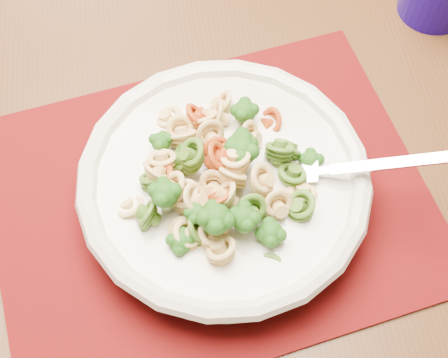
# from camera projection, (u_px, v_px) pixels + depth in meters

# --- Properties ---
(dining_table) EXTENTS (1.44, 1.11, 0.73)m
(dining_table) POSITION_uv_depth(u_px,v_px,m) (164.00, 135.00, 0.80)
(dining_table) COLOR #482714
(dining_table) RESTS_ON ground
(placemat) EXTENTS (0.53, 0.48, 0.00)m
(placemat) POSITION_uv_depth(u_px,v_px,m) (210.00, 201.00, 0.63)
(placemat) COLOR #52030D
(placemat) RESTS_ON dining_table
(pasta_bowl) EXTENTS (0.28, 0.28, 0.05)m
(pasta_bowl) POSITION_uv_depth(u_px,v_px,m) (224.00, 183.00, 0.60)
(pasta_bowl) COLOR silver
(pasta_bowl) RESTS_ON placemat
(pasta_broccoli_heap) EXTENTS (0.24, 0.24, 0.06)m
(pasta_broccoli_heap) POSITION_uv_depth(u_px,v_px,m) (224.00, 176.00, 0.59)
(pasta_broccoli_heap) COLOR tan
(pasta_broccoli_heap) RESTS_ON pasta_bowl
(fork) EXTENTS (0.18, 0.03, 0.08)m
(fork) POSITION_uv_depth(u_px,v_px,m) (305.00, 173.00, 0.59)
(fork) COLOR silver
(fork) RESTS_ON pasta_bowl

